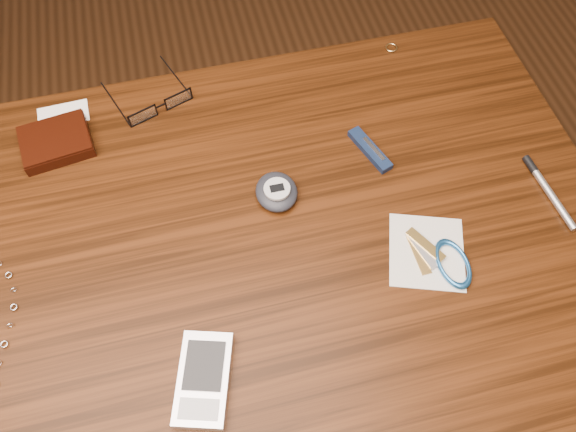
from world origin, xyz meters
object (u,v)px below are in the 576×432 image
at_px(wallet_and_card, 56,141).
at_px(silver_pen, 545,186).
at_px(desk, 262,279).
at_px(pocket_knife, 370,150).
at_px(pedometer, 277,192).
at_px(eyeglasses, 159,105).
at_px(pda_phone, 204,379).
at_px(notepad_keys, 440,258).

relative_size(wallet_and_card, silver_pen, 1.03).
xyz_separation_m(desk, wallet_and_card, (-0.26, 0.24, 0.11)).
xyz_separation_m(wallet_and_card, silver_pen, (0.68, -0.25, -0.01)).
relative_size(desk, pocket_knife, 11.30).
bearing_deg(pedometer, wallet_and_card, 150.82).
distance_m(desk, eyeglasses, 0.31).
relative_size(desk, silver_pen, 7.72).
relative_size(pda_phone, silver_pen, 0.96).
height_order(desk, silver_pen, silver_pen).
bearing_deg(pda_phone, wallet_and_card, 111.29).
bearing_deg(notepad_keys, eyeglasses, 133.28).
xyz_separation_m(wallet_and_card, eyeglasses, (0.16, 0.03, 0.00)).
xyz_separation_m(pedometer, silver_pen, (0.38, -0.08, -0.01)).
relative_size(eyeglasses, pocket_knife, 1.62).
bearing_deg(desk, notepad_keys, -17.75).
height_order(desk, pda_phone, pda_phone).
height_order(pocket_knife, silver_pen, pocket_knife).
xyz_separation_m(pda_phone, pocket_knife, (0.30, 0.28, -0.00)).
bearing_deg(pocket_knife, pda_phone, -136.94).
height_order(pda_phone, pedometer, pedometer).
xyz_separation_m(desk, eyeglasses, (-0.10, 0.28, 0.11)).
xyz_separation_m(eyeglasses, pedometer, (0.14, -0.20, 0.00)).
height_order(wallet_and_card, notepad_keys, wallet_and_card).
height_order(notepad_keys, silver_pen, silver_pen).
xyz_separation_m(desk, pedometer, (0.04, 0.08, 0.11)).
relative_size(desk, pedometer, 14.57).
distance_m(wallet_and_card, pda_phone, 0.43).
xyz_separation_m(eyeglasses, silver_pen, (0.52, -0.28, -0.01)).
height_order(wallet_and_card, silver_pen, wallet_and_card).
bearing_deg(notepad_keys, silver_pen, 20.59).
relative_size(pda_phone, pocket_knife, 1.40).
distance_m(wallet_and_card, eyeglasses, 0.16).
bearing_deg(desk, pocket_knife, 31.33).
height_order(wallet_and_card, pda_phone, wallet_and_card).
distance_m(eyeglasses, silver_pen, 0.59).
xyz_separation_m(desk, notepad_keys, (0.23, -0.07, 0.11)).
xyz_separation_m(desk, pda_phone, (-0.10, -0.16, 0.11)).
bearing_deg(wallet_and_card, pedometer, -29.18).
bearing_deg(pocket_knife, notepad_keys, -79.55).
xyz_separation_m(pedometer, pocket_knife, (0.15, 0.04, -0.01)).
height_order(notepad_keys, pocket_knife, pocket_knife).
relative_size(eyeglasses, pedometer, 2.08).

